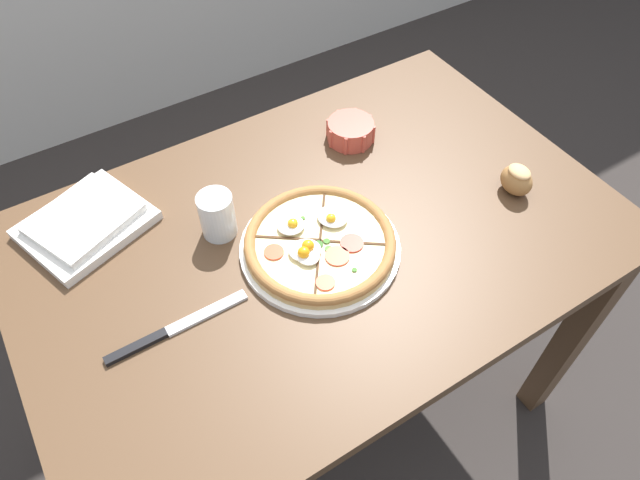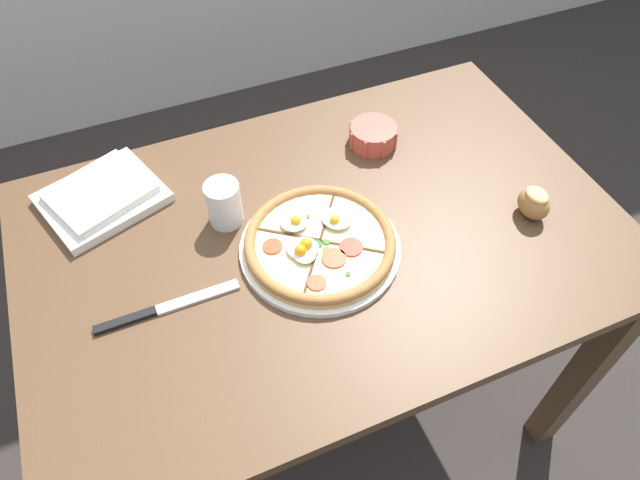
{
  "view_description": "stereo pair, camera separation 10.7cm",
  "coord_description": "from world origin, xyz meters",
  "px_view_note": "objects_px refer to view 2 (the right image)",
  "views": [
    {
      "loc": [
        -0.38,
        -0.62,
        1.63
      ],
      "look_at": [
        -0.03,
        -0.04,
        0.8
      ],
      "focal_mm": 32.0,
      "sensor_mm": 36.0,
      "label": 1
    },
    {
      "loc": [
        -0.29,
        -0.66,
        1.63
      ],
      "look_at": [
        -0.03,
        -0.04,
        0.8
      ],
      "focal_mm": 32.0,
      "sensor_mm": 36.0,
      "label": 2
    }
  ],
  "objects_px": {
    "napkin_folded": "(102,196)",
    "bread_piece_near": "(534,203)",
    "pizza": "(320,244)",
    "knife_main": "(166,308)",
    "water_glass": "(224,205)",
    "ramekin_bowl": "(373,135)",
    "dining_table": "(324,269)"
  },
  "relations": [
    {
      "from": "pizza",
      "to": "water_glass",
      "type": "bearing_deg",
      "value": 134.47
    },
    {
      "from": "knife_main",
      "to": "ramekin_bowl",
      "type": "bearing_deg",
      "value": 25.84
    },
    {
      "from": "knife_main",
      "to": "water_glass",
      "type": "relative_size",
      "value": 2.74
    },
    {
      "from": "napkin_folded",
      "to": "dining_table",
      "type": "bearing_deg",
      "value": -33.0
    },
    {
      "from": "dining_table",
      "to": "ramekin_bowl",
      "type": "relative_size",
      "value": 10.5
    },
    {
      "from": "napkin_folded",
      "to": "bread_piece_near",
      "type": "distance_m",
      "value": 0.87
    },
    {
      "from": "pizza",
      "to": "ramekin_bowl",
      "type": "height_order",
      "value": "pizza"
    },
    {
      "from": "pizza",
      "to": "bread_piece_near",
      "type": "height_order",
      "value": "bread_piece_near"
    },
    {
      "from": "knife_main",
      "to": "napkin_folded",
      "type": "bearing_deg",
      "value": 101.1
    },
    {
      "from": "dining_table",
      "to": "bread_piece_near",
      "type": "height_order",
      "value": "bread_piece_near"
    },
    {
      "from": "ramekin_bowl",
      "to": "water_glass",
      "type": "distance_m",
      "value": 0.38
    },
    {
      "from": "ramekin_bowl",
      "to": "knife_main",
      "type": "height_order",
      "value": "ramekin_bowl"
    },
    {
      "from": "pizza",
      "to": "knife_main",
      "type": "distance_m",
      "value": 0.3
    },
    {
      "from": "dining_table",
      "to": "napkin_folded",
      "type": "xyz_separation_m",
      "value": [
        -0.39,
        0.25,
        0.14
      ]
    },
    {
      "from": "dining_table",
      "to": "ramekin_bowl",
      "type": "bearing_deg",
      "value": 44.26
    },
    {
      "from": "knife_main",
      "to": "water_glass",
      "type": "bearing_deg",
      "value": 45.35
    },
    {
      "from": "pizza",
      "to": "water_glass",
      "type": "relative_size",
      "value": 3.25
    },
    {
      "from": "water_glass",
      "to": "napkin_folded",
      "type": "bearing_deg",
      "value": 146.25
    },
    {
      "from": "dining_table",
      "to": "water_glass",
      "type": "relative_size",
      "value": 12.4
    },
    {
      "from": "napkin_folded",
      "to": "water_glass",
      "type": "relative_size",
      "value": 2.9
    },
    {
      "from": "dining_table",
      "to": "pizza",
      "type": "relative_size",
      "value": 3.82
    },
    {
      "from": "dining_table",
      "to": "knife_main",
      "type": "relative_size",
      "value": 4.53
    },
    {
      "from": "pizza",
      "to": "bread_piece_near",
      "type": "xyz_separation_m",
      "value": [
        0.43,
        -0.08,
        0.01
      ]
    },
    {
      "from": "water_glass",
      "to": "ramekin_bowl",
      "type": "bearing_deg",
      "value": 14.18
    },
    {
      "from": "napkin_folded",
      "to": "water_glass",
      "type": "xyz_separation_m",
      "value": [
        0.22,
        -0.15,
        0.03
      ]
    },
    {
      "from": "pizza",
      "to": "knife_main",
      "type": "relative_size",
      "value": 1.19
    },
    {
      "from": "ramekin_bowl",
      "to": "knife_main",
      "type": "distance_m",
      "value": 0.59
    },
    {
      "from": "pizza",
      "to": "napkin_folded",
      "type": "xyz_separation_m",
      "value": [
        -0.36,
        0.29,
        -0.0
      ]
    },
    {
      "from": "ramekin_bowl",
      "to": "water_glass",
      "type": "xyz_separation_m",
      "value": [
        -0.37,
        -0.09,
        0.02
      ]
    },
    {
      "from": "ramekin_bowl",
      "to": "bread_piece_near",
      "type": "distance_m",
      "value": 0.37
    },
    {
      "from": "ramekin_bowl",
      "to": "water_glass",
      "type": "relative_size",
      "value": 1.18
    },
    {
      "from": "napkin_folded",
      "to": "bread_piece_near",
      "type": "relative_size",
      "value": 3.75
    }
  ]
}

